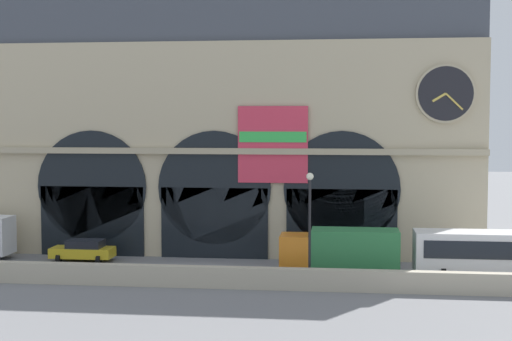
# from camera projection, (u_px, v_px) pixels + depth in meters

# --- Properties ---
(ground_plane) EXTENTS (200.00, 200.00, 0.00)m
(ground_plane) POSITION_uv_depth(u_px,v_px,m) (202.00, 272.00, 48.13)
(ground_plane) COLOR slate
(quay_parapet_wall) EXTENTS (90.00, 0.70, 1.28)m
(quay_parapet_wall) POSITION_uv_depth(u_px,v_px,m) (188.00, 276.00, 43.75)
(quay_parapet_wall) COLOR #B2A891
(quay_parapet_wall) RESTS_ON ground
(station_building) EXTENTS (38.54, 5.02, 19.86)m
(station_building) POSITION_uv_depth(u_px,v_px,m) (220.00, 126.00, 54.71)
(station_building) COLOR #BCAD8C
(station_building) RESTS_ON ground
(car_midwest) EXTENTS (4.40, 2.22, 1.55)m
(car_midwest) POSITION_uv_depth(u_px,v_px,m) (83.00, 250.00, 51.72)
(car_midwest) COLOR gold
(car_midwest) RESTS_ON ground
(box_truck_mideast) EXTENTS (7.50, 2.91, 3.12)m
(box_truck_mideast) POSITION_uv_depth(u_px,v_px,m) (341.00, 251.00, 46.25)
(box_truck_mideast) COLOR orange
(box_truck_mideast) RESTS_ON ground
(bus_east) EXTENTS (11.00, 3.25, 3.10)m
(bus_east) POSITION_uv_depth(u_px,v_px,m) (504.00, 253.00, 45.13)
(bus_east) COLOR white
(bus_east) RESTS_ON ground
(street_lamp_quayside) EXTENTS (0.44, 0.44, 6.90)m
(street_lamp_quayside) POSITION_uv_depth(u_px,v_px,m) (310.00, 214.00, 43.45)
(street_lamp_quayside) COLOR black
(street_lamp_quayside) RESTS_ON ground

